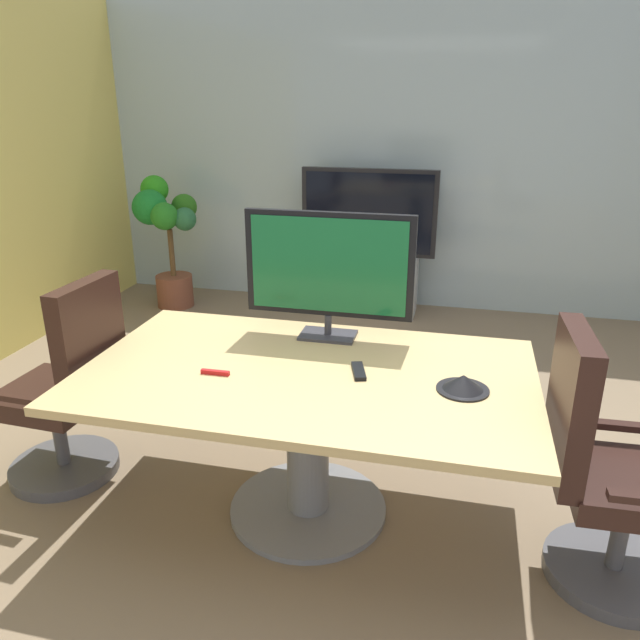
{
  "coord_description": "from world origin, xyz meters",
  "views": [
    {
      "loc": [
        0.49,
        -2.52,
        1.92
      ],
      "look_at": [
        -0.14,
        0.14,
        0.91
      ],
      "focal_mm": 34.33,
      "sensor_mm": 36.0,
      "label": 1
    }
  ],
  "objects_px": {
    "tv_monitor": "(329,268)",
    "remote_control": "(359,371)",
    "conference_phone": "(463,384)",
    "office_chair_left": "(69,398)",
    "wall_display_unit": "(367,266)",
    "office_chair_right": "(604,483)",
    "potted_plant": "(166,232)",
    "conference_table": "(307,407)"
  },
  "relations": [
    {
      "from": "tv_monitor",
      "to": "potted_plant",
      "type": "distance_m",
      "value": 3.07
    },
    {
      "from": "wall_display_unit",
      "to": "conference_phone",
      "type": "xyz_separation_m",
      "value": [
        0.88,
        -2.98,
        0.35
      ]
    },
    {
      "from": "office_chair_left",
      "to": "remote_control",
      "type": "distance_m",
      "value": 1.52
    },
    {
      "from": "conference_table",
      "to": "remote_control",
      "type": "bearing_deg",
      "value": 6.72
    },
    {
      "from": "conference_phone",
      "to": "remote_control",
      "type": "bearing_deg",
      "value": 171.71
    },
    {
      "from": "wall_display_unit",
      "to": "office_chair_left",
      "type": "bearing_deg",
      "value": -109.97
    },
    {
      "from": "remote_control",
      "to": "office_chair_right",
      "type": "bearing_deg",
      "value": -24.98
    },
    {
      "from": "wall_display_unit",
      "to": "potted_plant",
      "type": "distance_m",
      "value": 1.88
    },
    {
      "from": "potted_plant",
      "to": "remote_control",
      "type": "xyz_separation_m",
      "value": [
        2.27,
        -2.65,
        0.05
      ]
    },
    {
      "from": "conference_table",
      "to": "wall_display_unit",
      "type": "xyz_separation_m",
      "value": [
        -0.2,
        2.94,
        -0.13
      ]
    },
    {
      "from": "conference_table",
      "to": "wall_display_unit",
      "type": "distance_m",
      "value": 2.95
    },
    {
      "from": "tv_monitor",
      "to": "remote_control",
      "type": "bearing_deg",
      "value": -60.17
    },
    {
      "from": "conference_phone",
      "to": "remote_control",
      "type": "distance_m",
      "value": 0.46
    },
    {
      "from": "wall_display_unit",
      "to": "potted_plant",
      "type": "xyz_separation_m",
      "value": [
        -1.84,
        -0.26,
        0.28
      ]
    },
    {
      "from": "conference_phone",
      "to": "remote_control",
      "type": "height_order",
      "value": "conference_phone"
    },
    {
      "from": "office_chair_left",
      "to": "wall_display_unit",
      "type": "bearing_deg",
      "value": 162.79
    },
    {
      "from": "conference_table",
      "to": "office_chair_right",
      "type": "height_order",
      "value": "office_chair_right"
    },
    {
      "from": "remote_control",
      "to": "tv_monitor",
      "type": "bearing_deg",
      "value": 103.64
    },
    {
      "from": "remote_control",
      "to": "office_chair_left",
      "type": "bearing_deg",
      "value": 164.54
    },
    {
      "from": "office_chair_left",
      "to": "conference_table",
      "type": "bearing_deg",
      "value": 92.4
    },
    {
      "from": "office_chair_left",
      "to": "remote_control",
      "type": "bearing_deg",
      "value": 93.49
    },
    {
      "from": "potted_plant",
      "to": "tv_monitor",
      "type": "bearing_deg",
      "value": -47.89
    },
    {
      "from": "office_chair_left",
      "to": "tv_monitor",
      "type": "height_order",
      "value": "tv_monitor"
    },
    {
      "from": "office_chair_right",
      "to": "potted_plant",
      "type": "distance_m",
      "value": 4.34
    },
    {
      "from": "potted_plant",
      "to": "remote_control",
      "type": "distance_m",
      "value": 3.49
    },
    {
      "from": "office_chair_left",
      "to": "remote_control",
      "type": "height_order",
      "value": "office_chair_left"
    },
    {
      "from": "conference_phone",
      "to": "tv_monitor",
      "type": "bearing_deg",
      "value": 145.8
    },
    {
      "from": "conference_table",
      "to": "office_chair_left",
      "type": "height_order",
      "value": "office_chair_left"
    },
    {
      "from": "office_chair_left",
      "to": "wall_display_unit",
      "type": "distance_m",
      "value": 3.12
    },
    {
      "from": "tv_monitor",
      "to": "wall_display_unit",
      "type": "relative_size",
      "value": 0.64
    },
    {
      "from": "conference_table",
      "to": "potted_plant",
      "type": "height_order",
      "value": "potted_plant"
    },
    {
      "from": "potted_plant",
      "to": "conference_phone",
      "type": "xyz_separation_m",
      "value": [
        2.72,
        -2.72,
        0.07
      ]
    },
    {
      "from": "office_chair_left",
      "to": "office_chair_right",
      "type": "xyz_separation_m",
      "value": [
        2.52,
        -0.14,
        0.0
      ]
    },
    {
      "from": "office_chair_right",
      "to": "potted_plant",
      "type": "bearing_deg",
      "value": 47.56
    },
    {
      "from": "office_chair_left",
      "to": "conference_phone",
      "type": "relative_size",
      "value": 4.95
    },
    {
      "from": "remote_control",
      "to": "wall_display_unit",
      "type": "bearing_deg",
      "value": 82.1
    },
    {
      "from": "potted_plant",
      "to": "remote_control",
      "type": "relative_size",
      "value": 7.14
    },
    {
      "from": "potted_plant",
      "to": "remote_control",
      "type": "bearing_deg",
      "value": -49.48
    },
    {
      "from": "tv_monitor",
      "to": "remote_control",
      "type": "distance_m",
      "value": 0.57
    },
    {
      "from": "conference_table",
      "to": "potted_plant",
      "type": "relative_size",
      "value": 1.66
    },
    {
      "from": "potted_plant",
      "to": "remote_control",
      "type": "height_order",
      "value": "potted_plant"
    },
    {
      "from": "conference_phone",
      "to": "remote_control",
      "type": "relative_size",
      "value": 1.29
    }
  ]
}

